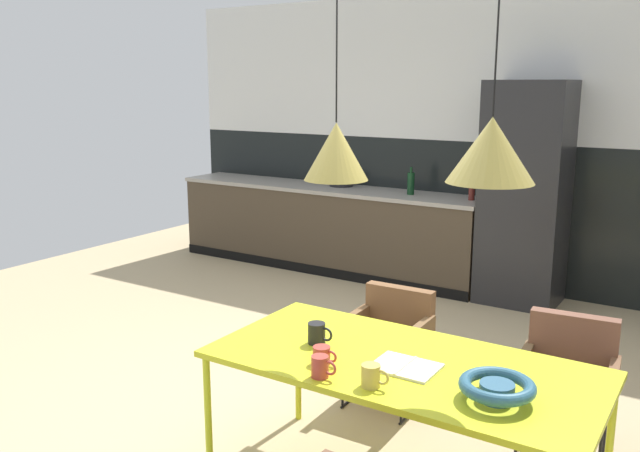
# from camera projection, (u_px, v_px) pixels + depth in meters

# --- Properties ---
(ground_plane) EXTENTS (9.05, 9.05, 0.00)m
(ground_plane) POSITION_uv_depth(u_px,v_px,m) (295.00, 409.00, 4.17)
(ground_plane) COLOR tan
(back_wall_splashback_dark) EXTENTS (6.96, 0.12, 1.44)m
(back_wall_splashback_dark) POSITION_uv_depth(u_px,v_px,m) (478.00, 213.00, 6.68)
(back_wall_splashback_dark) COLOR black
(back_wall_splashback_dark) RESTS_ON ground
(back_wall_panel_upper) EXTENTS (6.96, 0.12, 1.44)m
(back_wall_panel_upper) POSITION_uv_depth(u_px,v_px,m) (485.00, 67.00, 6.38)
(back_wall_panel_upper) COLOR silver
(back_wall_panel_upper) RESTS_ON back_wall_splashback_dark
(kitchen_counter) EXTENTS (3.54, 0.63, 0.91)m
(kitchen_counter) POSITION_uv_depth(u_px,v_px,m) (326.00, 228.00, 7.27)
(kitchen_counter) COLOR #45382A
(kitchen_counter) RESTS_ON ground
(refrigerator_column) EXTENTS (0.71, 0.60, 2.03)m
(refrigerator_column) POSITION_uv_depth(u_px,v_px,m) (525.00, 194.00, 6.03)
(refrigerator_column) COLOR #232326
(refrigerator_column) RESTS_ON ground
(dining_table) EXTENTS (1.82, 0.88, 0.72)m
(dining_table) POSITION_uv_depth(u_px,v_px,m) (402.00, 369.00, 3.12)
(dining_table) COLOR gold
(dining_table) RESTS_ON ground
(armchair_facing_counter) EXTENTS (0.53, 0.51, 0.78)m
(armchair_facing_counter) POSITION_uv_depth(u_px,v_px,m) (568.00, 371.00, 3.52)
(armchair_facing_counter) COLOR brown
(armchair_facing_counter) RESTS_ON ground
(armchair_head_of_table) EXTENTS (0.50, 0.48, 0.72)m
(armchair_head_of_table) POSITION_uv_depth(u_px,v_px,m) (391.00, 329.00, 4.20)
(armchair_head_of_table) COLOR brown
(armchair_head_of_table) RESTS_ON ground
(fruit_bowl) EXTENTS (0.31, 0.31, 0.09)m
(fruit_bowl) POSITION_uv_depth(u_px,v_px,m) (497.00, 387.00, 2.71)
(fruit_bowl) COLOR #33607F
(fruit_bowl) RESTS_ON dining_table
(open_book) EXTENTS (0.29, 0.23, 0.02)m
(open_book) POSITION_uv_depth(u_px,v_px,m) (405.00, 367.00, 3.04)
(open_book) COLOR white
(open_book) RESTS_ON dining_table
(mug_white_ceramic) EXTENTS (0.12, 0.08, 0.08)m
(mug_white_ceramic) POSITION_uv_depth(u_px,v_px,m) (322.00, 355.00, 3.07)
(mug_white_ceramic) COLOR #B23D33
(mug_white_ceramic) RESTS_ON dining_table
(mug_dark_espresso) EXTENTS (0.12, 0.08, 0.10)m
(mug_dark_espresso) POSITION_uv_depth(u_px,v_px,m) (321.00, 367.00, 2.93)
(mug_dark_espresso) COLOR #B23D33
(mug_dark_espresso) RESTS_ON dining_table
(mug_glass_clear) EXTENTS (0.14, 0.09, 0.11)m
(mug_glass_clear) POSITION_uv_depth(u_px,v_px,m) (317.00, 333.00, 3.31)
(mug_glass_clear) COLOR black
(mug_glass_clear) RESTS_ON dining_table
(mug_wide_latte) EXTENTS (0.13, 0.08, 0.10)m
(mug_wide_latte) POSITION_uv_depth(u_px,v_px,m) (372.00, 376.00, 2.84)
(mug_wide_latte) COLOR gold
(mug_wide_latte) RESTS_ON dining_table
(cooking_pot) EXTENTS (0.26, 0.26, 0.15)m
(cooking_pot) POSITION_uv_depth(u_px,v_px,m) (341.00, 180.00, 7.19)
(cooking_pot) COLOR black
(cooking_pot) RESTS_ON kitchen_counter
(bottle_spice_small) EXTENTS (0.06, 0.06, 0.27)m
(bottle_spice_small) POSITION_uv_depth(u_px,v_px,m) (472.00, 189.00, 6.32)
(bottle_spice_small) COLOR maroon
(bottle_spice_small) RESTS_ON kitchen_counter
(bottle_oil_tall) EXTENTS (0.07, 0.07, 0.28)m
(bottle_oil_tall) POSITION_uv_depth(u_px,v_px,m) (411.00, 183.00, 6.63)
(bottle_oil_tall) COLOR #0F3319
(bottle_oil_tall) RESTS_ON kitchen_counter
(pendant_lamp_over_table_near) EXTENTS (0.30, 0.30, 1.27)m
(pendant_lamp_over_table_near) POSITION_uv_depth(u_px,v_px,m) (336.00, 151.00, 3.09)
(pendant_lamp_over_table_near) COLOR black
(pendant_lamp_over_table_far) EXTENTS (0.36, 0.36, 1.23)m
(pendant_lamp_over_table_far) POSITION_uv_depth(u_px,v_px,m) (491.00, 150.00, 2.72)
(pendant_lamp_over_table_far) COLOR black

